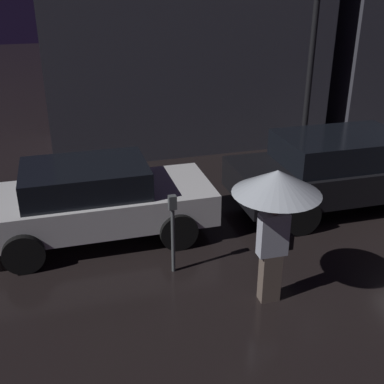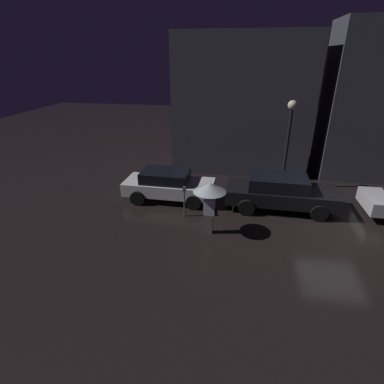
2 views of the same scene
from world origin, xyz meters
name	(u,v)px [view 1 (image 1 of 2)]	position (x,y,z in m)	size (l,w,h in m)	color
building_facade_left	(183,4)	(-4.20, 6.50, 3.66)	(7.35, 3.00, 7.31)	#3D3D47
parked_car_white	(94,199)	(-7.25, 1.49, 0.74)	(4.12, 1.89, 1.40)	silver
parked_car_black	(344,168)	(-2.26, 1.41, 0.79)	(4.73, 2.01, 1.50)	black
pedestrian_with_umbrella	(276,195)	(-5.05, -1.11, 1.68)	(1.20, 1.20, 2.04)	#66564C
parking_meter	(173,226)	(-6.20, -0.01, 0.82)	(0.12, 0.10, 1.33)	#4C5154
street_lamp_near	(313,37)	(-1.87, 3.78, 3.05)	(0.43, 0.43, 4.31)	black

